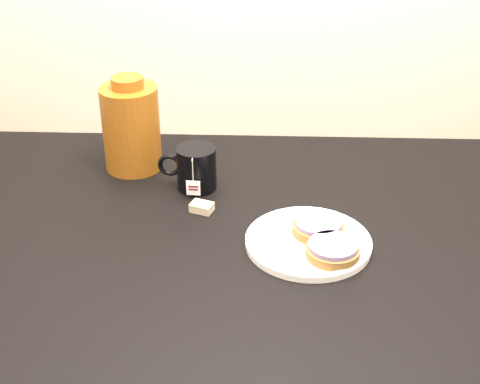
# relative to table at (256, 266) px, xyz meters

# --- Properties ---
(table) EXTENTS (1.40, 0.90, 0.75)m
(table) POSITION_rel_table_xyz_m (0.00, 0.00, 0.00)
(table) COLOR black
(table) RESTS_ON ground_plane
(plate) EXTENTS (0.24, 0.24, 0.02)m
(plate) POSITION_rel_table_xyz_m (0.10, -0.04, 0.09)
(plate) COLOR white
(plate) RESTS_ON table
(bagel_back) EXTENTS (0.14, 0.14, 0.03)m
(bagel_back) POSITION_rel_table_xyz_m (0.12, -0.02, 0.11)
(bagel_back) COLOR brown
(bagel_back) RESTS_ON plate
(bagel_front) EXTENTS (0.14, 0.14, 0.03)m
(bagel_front) POSITION_rel_table_xyz_m (0.14, -0.09, 0.11)
(bagel_front) COLOR brown
(bagel_front) RESTS_ON plate
(mug) EXTENTS (0.13, 0.09, 0.10)m
(mug) POSITION_rel_table_xyz_m (-0.14, 0.17, 0.13)
(mug) COLOR black
(mug) RESTS_ON table
(teabag_pouch) EXTENTS (0.05, 0.05, 0.02)m
(teabag_pouch) POSITION_rel_table_xyz_m (-0.11, 0.08, 0.09)
(teabag_pouch) COLOR #C6B793
(teabag_pouch) RESTS_ON table
(bagel_package) EXTENTS (0.16, 0.16, 0.22)m
(bagel_package) POSITION_rel_table_xyz_m (-0.29, 0.27, 0.18)
(bagel_package) COLOR #64310D
(bagel_package) RESTS_ON table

